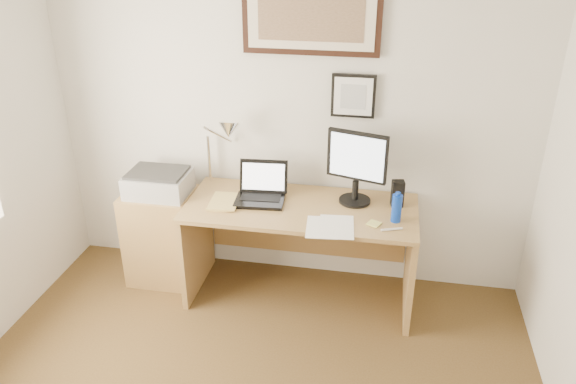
% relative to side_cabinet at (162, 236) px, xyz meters
% --- Properties ---
extents(wall_back, '(3.50, 0.02, 2.50)m').
position_rel_side_cabinet_xyz_m(wall_back, '(0.92, 0.32, 0.89)').
color(wall_back, silver).
rests_on(wall_back, ground).
extents(side_cabinet, '(0.50, 0.40, 0.73)m').
position_rel_side_cabinet_xyz_m(side_cabinet, '(0.00, 0.00, 0.00)').
color(side_cabinet, olive).
rests_on(side_cabinet, floor).
extents(water_bottle, '(0.07, 0.07, 0.19)m').
position_rel_side_cabinet_xyz_m(water_bottle, '(1.72, -0.14, 0.48)').
color(water_bottle, '#0D36AF').
rests_on(water_bottle, desk).
extents(bottle_cap, '(0.03, 0.03, 0.02)m').
position_rel_side_cabinet_xyz_m(bottle_cap, '(1.72, -0.14, 0.58)').
color(bottle_cap, '#0D36AF').
rests_on(bottle_cap, water_bottle).
extents(speaker, '(0.09, 0.08, 0.18)m').
position_rel_side_cabinet_xyz_m(speaker, '(1.72, 0.08, 0.48)').
color(speaker, black).
rests_on(speaker, desk).
extents(paper_sheet_a, '(0.23, 0.31, 0.00)m').
position_rel_side_cabinet_xyz_m(paper_sheet_a, '(1.26, -0.31, 0.39)').
color(paper_sheet_a, white).
rests_on(paper_sheet_a, desk).
extents(paper_sheet_b, '(0.25, 0.33, 0.00)m').
position_rel_side_cabinet_xyz_m(paper_sheet_b, '(1.35, -0.30, 0.39)').
color(paper_sheet_b, white).
rests_on(paper_sheet_b, desk).
extents(sticky_pad, '(0.10, 0.10, 0.01)m').
position_rel_side_cabinet_xyz_m(sticky_pad, '(1.58, -0.22, 0.39)').
color(sticky_pad, '#DAD867').
rests_on(sticky_pad, desk).
extents(marker_pen, '(0.14, 0.06, 0.02)m').
position_rel_side_cabinet_xyz_m(marker_pen, '(1.70, -0.27, 0.39)').
color(marker_pen, white).
rests_on(marker_pen, desk).
extents(book, '(0.22, 0.28, 0.02)m').
position_rel_side_cabinet_xyz_m(book, '(0.44, -0.11, 0.40)').
color(book, tan).
rests_on(book, desk).
extents(desk, '(1.60, 0.70, 0.75)m').
position_rel_side_cabinet_xyz_m(desk, '(1.07, 0.04, 0.15)').
color(desk, olive).
rests_on(desk, floor).
extents(laptop, '(0.36, 0.32, 0.26)m').
position_rel_side_cabinet_xyz_m(laptop, '(0.78, 0.01, 0.44)').
color(laptop, black).
rests_on(laptop, desk).
extents(lcd_monitor, '(0.41, 0.22, 0.52)m').
position_rel_side_cabinet_xyz_m(lcd_monitor, '(1.43, 0.08, 0.68)').
color(lcd_monitor, black).
rests_on(lcd_monitor, desk).
extents(printer, '(0.44, 0.34, 0.18)m').
position_rel_side_cabinet_xyz_m(printer, '(0.02, -0.00, 0.45)').
color(printer, '#A0A0A2').
rests_on(printer, side_cabinet).
extents(desk_lamp, '(0.29, 0.27, 0.53)m').
position_rel_side_cabinet_xyz_m(desk_lamp, '(0.51, 0.13, 0.82)').
color(desk_lamp, white).
rests_on(desk_lamp, desk).
extents(picture_large, '(0.92, 0.04, 0.47)m').
position_rel_side_cabinet_xyz_m(picture_large, '(1.07, 0.29, 1.59)').
color(picture_large, black).
rests_on(picture_large, wall_back).
extents(picture_small, '(0.30, 0.03, 0.30)m').
position_rel_side_cabinet_xyz_m(picture_small, '(1.37, 0.29, 1.09)').
color(picture_small, black).
rests_on(picture_small, wall_back).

